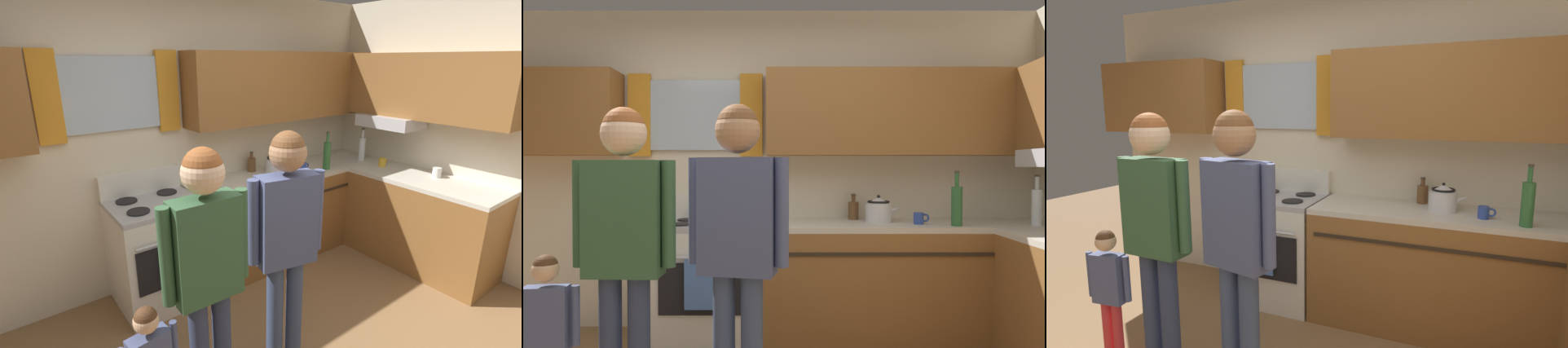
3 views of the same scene
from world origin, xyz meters
The scene contains 10 objects.
back_wall_unit centered at (0.06, 1.82, 1.47)m, with size 4.60×0.42×2.60m.
kitchen_counter_run centered at (1.48, 1.16, 0.45)m, with size 2.28×2.02×0.90m.
stove_oven centered at (-0.34, 1.54, 0.47)m, with size 0.69×0.67×1.10m.
bottle_wine_green centered at (1.47, 1.35, 1.05)m, with size 0.08×0.08×0.39m.
bottle_squat_brown centered at (0.79, 1.75, 0.98)m, with size 0.08×0.08×0.21m.
mug_cobalt_blue centered at (1.23, 1.45, 0.94)m, with size 0.11×0.07×0.08m.
stovetop_kettle centered at (0.96, 1.57, 1.00)m, with size 0.27×0.20×0.21m.
adult_holding_child centered at (-0.54, 0.31, 1.01)m, with size 0.50×0.22×1.61m.
adult_in_plaid centered at (0.01, 0.32, 1.02)m, with size 0.50×0.23×1.62m.
small_child centered at (-0.90, 0.27, 0.57)m, with size 0.31×0.12×0.90m.
Camera 3 is at (1.11, -1.38, 1.62)m, focal length 27.08 mm.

